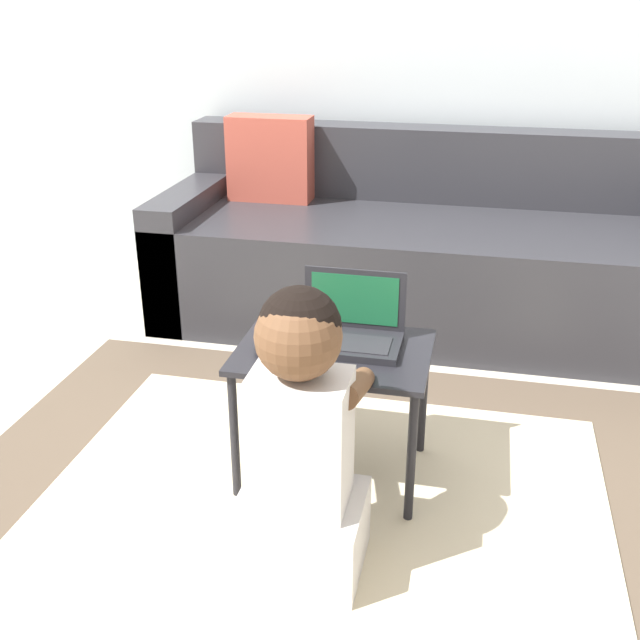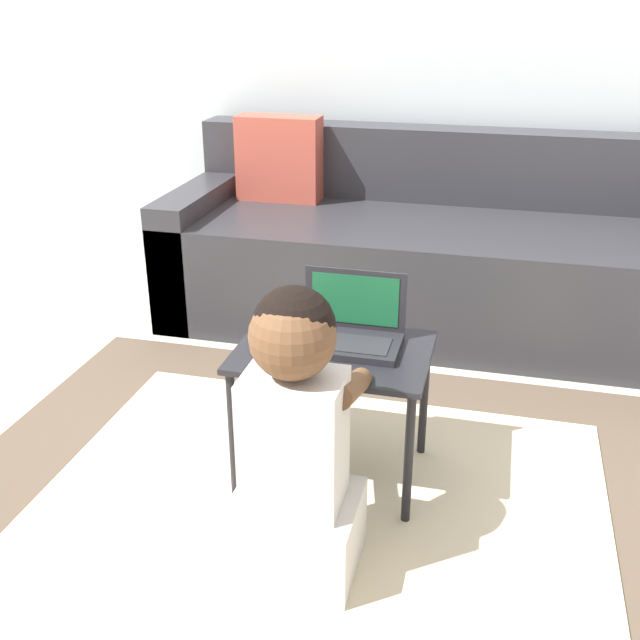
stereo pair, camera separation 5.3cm
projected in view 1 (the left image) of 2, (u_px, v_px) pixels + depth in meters
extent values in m
plane|color=beige|center=(298.00, 473.00, 2.18)|extent=(16.00, 16.00, 0.00)
cube|color=silver|center=(391.00, 1.00, 3.18)|extent=(9.00, 0.06, 2.50)
cube|color=brown|center=(318.00, 514.00, 2.01)|extent=(2.13, 1.78, 0.01)
cube|color=beige|center=(318.00, 513.00, 2.01)|extent=(1.53, 1.28, 0.00)
cube|color=#2D2D33|center=(419.00, 271.00, 3.11)|extent=(2.12, 0.83, 0.44)
cube|color=#2D2D33|center=(431.00, 164.00, 3.25)|extent=(2.12, 0.18, 0.31)
cube|color=#2D2D33|center=(197.00, 245.00, 3.29)|extent=(0.16, 0.83, 0.53)
cube|color=#B24C3D|center=(270.00, 159.00, 3.23)|extent=(0.36, 0.14, 0.36)
cube|color=black|center=(334.00, 352.00, 2.02)|extent=(0.52, 0.38, 0.02)
cylinder|color=black|center=(234.00, 437.00, 2.01)|extent=(0.02, 0.02, 0.39)
cylinder|color=black|center=(411.00, 459.00, 1.91)|extent=(0.02, 0.02, 0.39)
cylinder|color=black|center=(269.00, 380.00, 2.30)|extent=(0.02, 0.02, 0.39)
cylinder|color=black|center=(423.00, 397.00, 2.20)|extent=(0.02, 0.02, 0.39)
cube|color=#232328|center=(348.00, 344.00, 2.03)|extent=(0.28, 0.18, 0.02)
cube|color=#28282D|center=(347.00, 343.00, 2.01)|extent=(0.23, 0.11, 0.00)
cube|color=#232328|center=(355.00, 299.00, 2.07)|extent=(0.28, 0.01, 0.17)
cube|color=#196038|center=(355.00, 299.00, 2.06)|extent=(0.24, 0.00, 0.14)
ellipsoid|color=black|center=(267.00, 345.00, 2.00)|extent=(0.07, 0.09, 0.04)
cube|color=silver|center=(301.00, 533.00, 1.79)|extent=(0.30, 0.25, 0.20)
cube|color=silver|center=(300.00, 440.00, 1.69)|extent=(0.22, 0.17, 0.33)
sphere|color=brown|center=(298.00, 337.00, 1.58)|extent=(0.19, 0.19, 0.19)
sphere|color=black|center=(299.00, 327.00, 1.59)|extent=(0.18, 0.18, 0.18)
cylinder|color=brown|center=(269.00, 378.00, 1.79)|extent=(0.06, 0.26, 0.13)
cylinder|color=brown|center=(355.00, 387.00, 1.74)|extent=(0.06, 0.26, 0.13)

